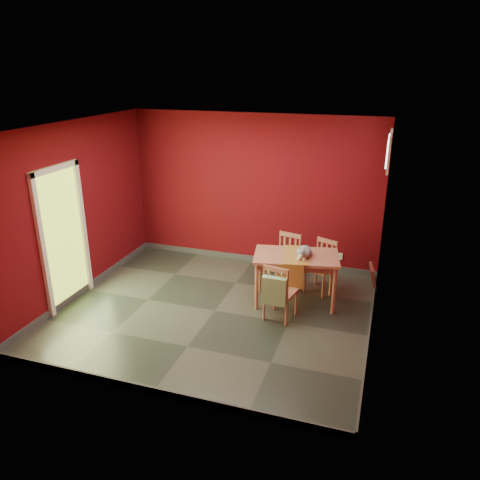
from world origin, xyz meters
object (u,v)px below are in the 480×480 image
(chair_far_left, at_px, (286,260))
(cat, at_px, (304,250))
(chair_far_right, at_px, (322,266))
(tote_bag, at_px, (274,291))
(dining_table, at_px, (296,261))
(picture_frame, at_px, (373,277))
(chair_near, at_px, (279,291))

(chair_far_left, xyz_separation_m, cat, (0.38, -0.55, 0.44))
(chair_far_right, bearing_deg, tote_bag, -109.09)
(chair_far_right, bearing_deg, dining_table, -121.30)
(chair_far_right, height_order, picture_frame, chair_far_right)
(chair_far_left, distance_m, chair_near, 1.12)
(chair_far_left, distance_m, chair_far_right, 0.59)
(tote_bag, height_order, picture_frame, tote_bag)
(cat, bearing_deg, dining_table, 168.25)
(cat, height_order, picture_frame, cat)
(dining_table, height_order, chair_near, chair_near)
(chair_far_left, xyz_separation_m, chair_far_right, (0.58, -0.00, -0.02))
(chair_far_right, xyz_separation_m, picture_frame, (0.80, 0.33, -0.24))
(chair_far_right, bearing_deg, cat, -110.51)
(chair_far_right, relative_size, tote_bag, 1.80)
(chair_near, bearing_deg, dining_table, 79.29)
(chair_near, distance_m, tote_bag, 0.24)
(chair_far_left, relative_size, tote_bag, 1.88)
(dining_table, height_order, tote_bag, tote_bag)
(chair_near, distance_m, cat, 0.75)
(tote_bag, xyz_separation_m, picture_frame, (1.25, 1.64, -0.35))
(dining_table, relative_size, chair_far_right, 1.61)
(chair_far_right, xyz_separation_m, chair_near, (-0.43, -1.10, 0.01))
(chair_far_left, bearing_deg, cat, -55.28)
(chair_far_left, xyz_separation_m, chair_near, (0.16, -1.11, -0.01))
(chair_near, relative_size, cat, 1.99)
(chair_far_right, relative_size, picture_frame, 2.07)
(dining_table, height_order, picture_frame, dining_table)
(tote_bag, bearing_deg, picture_frame, 52.72)
(chair_far_right, distance_m, tote_bag, 1.40)
(dining_table, bearing_deg, chair_far_right, 58.70)
(tote_bag, relative_size, picture_frame, 1.15)
(dining_table, bearing_deg, chair_near, -100.71)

